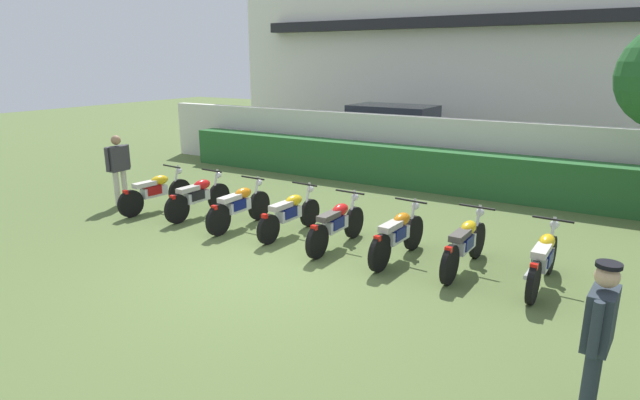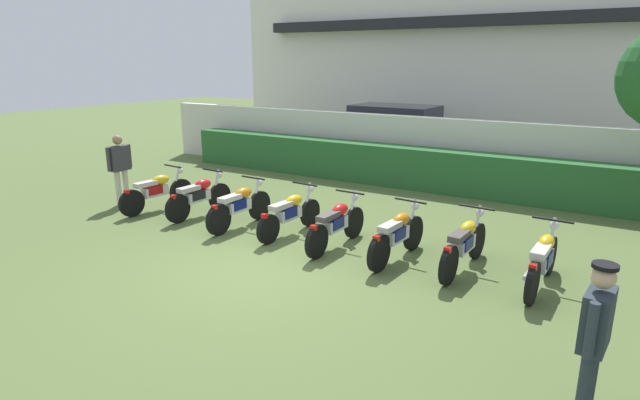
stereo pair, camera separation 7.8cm
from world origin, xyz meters
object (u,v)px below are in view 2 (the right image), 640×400
object	(u,v)px
motorcycle_in_row_0	(157,191)
officer_0	(595,332)
motorcycle_in_row_3	(290,213)
motorcycle_in_row_7	(543,260)
parked_car	(398,135)
inspector_person	(120,164)
motorcycle_in_row_2	(239,206)
motorcycle_in_row_5	(397,235)
motorcycle_in_row_1	(199,196)
motorcycle_in_row_4	(336,224)
motorcycle_in_row_6	(464,244)

from	to	relation	value
motorcycle_in_row_0	officer_0	distance (m)	9.47
motorcycle_in_row_3	motorcycle_in_row_7	xyz separation A→B (m)	(4.62, -0.07, 0.01)
parked_car	motorcycle_in_row_0	distance (m)	8.47
parked_car	motorcycle_in_row_3	size ratio (longest dim) A/B	2.43
parked_car	officer_0	distance (m)	12.75
motorcycle_in_row_0	motorcycle_in_row_3	distance (m)	3.57
motorcycle_in_row_0	inspector_person	world-z (taller)	inspector_person
motorcycle_in_row_7	motorcycle_in_row_2	bearing A→B (deg)	93.23
motorcycle_in_row_5	motorcycle_in_row_1	bearing A→B (deg)	93.14
parked_car	motorcycle_in_row_5	size ratio (longest dim) A/B	2.45
motorcycle_in_row_1	motorcycle_in_row_5	bearing A→B (deg)	-88.55
motorcycle_in_row_4	motorcycle_in_row_6	world-z (taller)	motorcycle_in_row_6
motorcycle_in_row_5	officer_0	distance (m)	4.26
motorcycle_in_row_5	motorcycle_in_row_0	bearing A→B (deg)	94.93
motorcycle_in_row_1	motorcycle_in_row_7	bearing A→B (deg)	-87.29
motorcycle_in_row_3	motorcycle_in_row_5	bearing A→B (deg)	-89.77
motorcycle_in_row_7	motorcycle_in_row_0	bearing A→B (deg)	93.11
motorcycle_in_row_4	motorcycle_in_row_6	bearing A→B (deg)	-84.13
motorcycle_in_row_3	motorcycle_in_row_5	distance (m)	2.33
parked_car	motorcycle_in_row_3	xyz separation A→B (m)	(1.11, -7.93, -0.50)
motorcycle_in_row_0	motorcycle_in_row_1	distance (m)	1.17
motorcycle_in_row_4	inspector_person	bearing A→B (deg)	92.85
motorcycle_in_row_5	inspector_person	xyz separation A→B (m)	(-6.98, -0.09, 0.52)
motorcycle_in_row_5	motorcycle_in_row_2	bearing A→B (deg)	94.72
motorcycle_in_row_0	motorcycle_in_row_7	xyz separation A→B (m)	(8.18, 0.10, 0.00)
motorcycle_in_row_0	motorcycle_in_row_3	bearing A→B (deg)	-81.59
motorcycle_in_row_3	motorcycle_in_row_5	world-z (taller)	motorcycle_in_row_5
motorcycle_in_row_2	motorcycle_in_row_4	size ratio (longest dim) A/B	0.98
motorcycle_in_row_0	motorcycle_in_row_4	distance (m)	4.70
motorcycle_in_row_1	motorcycle_in_row_6	world-z (taller)	motorcycle_in_row_6
motorcycle_in_row_6	parked_car	bearing A→B (deg)	32.99
motorcycle_in_row_5	motorcycle_in_row_3	bearing A→B (deg)	91.01
parked_car	officer_0	size ratio (longest dim) A/B	2.85
motorcycle_in_row_0	motorcycle_in_row_6	size ratio (longest dim) A/B	0.98
motorcycle_in_row_1	motorcycle_in_row_0	bearing A→B (deg)	100.48
motorcycle_in_row_6	officer_0	size ratio (longest dim) A/B	1.22
motorcycle_in_row_4	inspector_person	xyz separation A→B (m)	(-5.79, -0.08, 0.52)
inspector_person	motorcycle_in_row_5	bearing A→B (deg)	0.72
motorcycle_in_row_1	inspector_person	xyz separation A→B (m)	(-2.26, -0.22, 0.52)
motorcycle_in_row_7	motorcycle_in_row_4	bearing A→B (deg)	93.97
motorcycle_in_row_4	officer_0	world-z (taller)	officer_0
inspector_person	officer_0	size ratio (longest dim) A/B	1.03
motorcycle_in_row_1	motorcycle_in_row_7	size ratio (longest dim) A/B	0.97
officer_0	motorcycle_in_row_1	bearing A→B (deg)	-15.22
motorcycle_in_row_5	motorcycle_in_row_6	xyz separation A→B (m)	(1.10, 0.15, -0.00)
inspector_person	motorcycle_in_row_0	bearing A→B (deg)	3.89
parked_car	motorcycle_in_row_5	bearing A→B (deg)	-64.86
motorcycle_in_row_1	inspector_person	bearing A→B (deg)	98.80
inspector_person	officer_0	distance (m)	10.48
motorcycle_in_row_4	motorcycle_in_row_7	bearing A→B (deg)	-86.39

